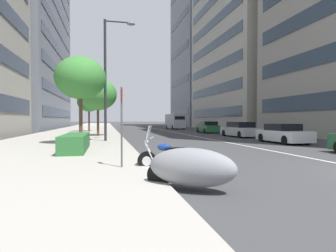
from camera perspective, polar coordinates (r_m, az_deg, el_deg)
name	(u,v)px	position (r m, az deg, el deg)	size (l,w,h in m)	color
sidewalk_right_plaza	(81,132)	(36.53, -17.41, -1.20)	(160.00, 9.01, 0.15)	#A39E93
lane_centre_stripe	(164,130)	(42.28, -0.86, -0.89)	(110.00, 0.16, 0.01)	silver
motorcycle_second_in_row	(191,168)	(6.58, 4.66, -8.49)	(1.93, 2.19, 1.01)	gray
motorcycle_far_end_row	(168,157)	(9.10, 0.05, -6.46)	(0.85, 2.04, 1.47)	black
car_following_behind	(283,134)	(21.32, 22.55, -1.52)	(4.25, 1.93, 1.36)	silver
car_approaching_light	(240,130)	(27.40, 14.54, -0.76)	(4.71, 2.09, 1.43)	#B7B7BC
car_mid_block_traffic	(208,127)	(34.98, 8.19, -0.29)	(4.31, 1.96, 1.42)	#236038
delivery_van_ahead	(175,121)	(48.29, 1.43, 1.02)	(6.13, 2.25, 2.57)	#B7B7BC
parking_sign_by_curb	(122,119)	(8.96, -9.48, 1.40)	(0.32, 0.06, 2.56)	#47494C
street_lamp_with_banners	(109,70)	(20.53, -11.94, 11.18)	(1.26, 2.21, 8.57)	#232326
clipped_hedge_bed	(76,142)	(14.49, -18.44, -3.17)	(4.67, 1.10, 0.80)	#28602D
street_tree_far_plaza	(80,78)	(18.48, -17.52, 9.35)	(3.13, 3.13, 5.45)	#473323
street_tree_mid_sidewalk	(98,94)	(26.76, -14.20, 6.30)	(3.49, 3.49, 5.33)	#473323
street_tree_near_plaza_corner	(89,102)	(36.60, -15.91, 4.76)	(2.89, 2.89, 4.96)	#473323
office_tower_far_left_down_avenue	(265,30)	(54.79, 19.19, 18.19)	(23.62, 19.63, 35.19)	#B7B2A3
office_tower_mid_left	(217,41)	(75.13, 9.98, 16.89)	(18.43, 20.04, 43.59)	gray
office_tower_far_right_block	(0,29)	(61.34, -31.15, 16.67)	(33.59, 20.16, 36.12)	slate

